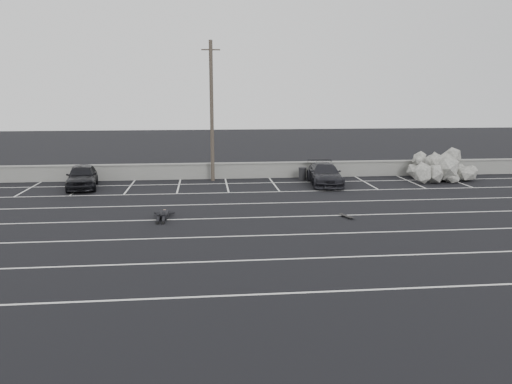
{
  "coord_description": "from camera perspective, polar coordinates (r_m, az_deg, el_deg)",
  "views": [
    {
      "loc": [
        -3.36,
        -19.43,
        5.71
      ],
      "look_at": [
        -0.92,
        4.07,
        1.0
      ],
      "focal_mm": 35.0,
      "sensor_mm": 36.0,
      "label": 1
    }
  ],
  "objects": [
    {
      "name": "car_right",
      "position": [
        31.75,
        7.85,
        2.04
      ],
      "size": [
        2.22,
        4.76,
        1.35
      ],
      "primitive_type": "imported",
      "rotation": [
        0.0,
        0.0,
        -0.07
      ],
      "color": "black",
      "rests_on": "ground"
    },
    {
      "name": "utility_pole",
      "position": [
        32.65,
        -5.08,
        9.18
      ],
      "size": [
        1.2,
        0.24,
        8.97
      ],
      "color": "#4C4238",
      "rests_on": "ground"
    },
    {
      "name": "ground",
      "position": [
        20.52,
        3.74,
        -4.9
      ],
      "size": [
        120.0,
        120.0,
        0.0
      ],
      "primitive_type": "plane",
      "color": "black",
      "rests_on": "ground"
    },
    {
      "name": "car_left",
      "position": [
        32.09,
        -19.26,
        1.71
      ],
      "size": [
        2.35,
        4.47,
        1.45
      ],
      "primitive_type": "imported",
      "rotation": [
        0.0,
        0.0,
        0.15
      ],
      "color": "black",
      "rests_on": "ground"
    },
    {
      "name": "trash_bin",
      "position": [
        33.36,
        5.32,
        2.11
      ],
      "size": [
        0.59,
        0.59,
        0.83
      ],
      "rotation": [
        0.0,
        0.0,
        -0.08
      ],
      "color": "#232326",
      "rests_on": "ground"
    },
    {
      "name": "seawall",
      "position": [
        33.99,
        -0.19,
        2.54
      ],
      "size": [
        50.0,
        0.45,
        1.06
      ],
      "color": "gray",
      "rests_on": "ground"
    },
    {
      "name": "riprap_pile",
      "position": [
        35.39,
        20.68,
        2.25
      ],
      "size": [
        5.2,
        4.69,
        1.56
      ],
      "color": "#A6A49B",
      "rests_on": "ground"
    },
    {
      "name": "person",
      "position": [
        23.64,
        -10.54,
        -2.26
      ],
      "size": [
        1.17,
        2.59,
        0.5
      ],
      "primitive_type": null,
      "rotation": [
        0.0,
        0.0,
        -0.04
      ],
      "color": "black",
      "rests_on": "ground"
    },
    {
      "name": "skateboard",
      "position": [
        23.58,
        10.32,
        -2.74
      ],
      "size": [
        0.48,
        0.8,
        0.09
      ],
      "rotation": [
        0.0,
        0.0,
        0.39
      ],
      "color": "black",
      "rests_on": "ground"
    },
    {
      "name": "stall_lines",
      "position": [
        24.72,
        1.85,
        -2.07
      ],
      "size": [
        36.0,
        20.05,
        0.01
      ],
      "color": "silver",
      "rests_on": "ground"
    }
  ]
}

